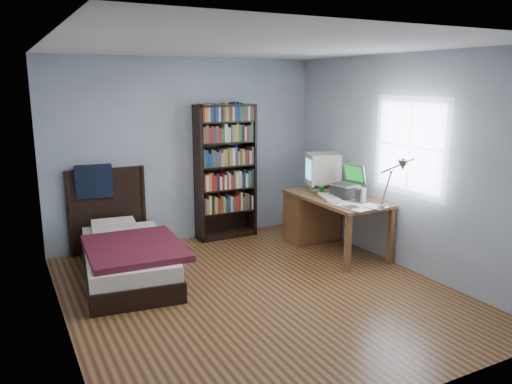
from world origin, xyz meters
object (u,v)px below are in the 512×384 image
Objects in this scene: speaker at (361,195)px; bookshelf at (226,172)px; crt_monitor at (321,169)px; bed at (125,253)px; soda_can at (322,191)px; desk at (317,213)px; keyboard at (330,198)px; desk_lamp at (400,170)px; laptop at (345,189)px.

bookshelf reaches higher than speaker.
speaker is (-0.02, -0.87, -0.19)m from crt_monitor.
soda_can is at bearing -5.84° from bed.
desk is at bearing -146.95° from crt_monitor.
speaker is (0.22, -0.33, 0.08)m from keyboard.
soda_can is 0.06× the size of bookshelf.
desk is 0.61m from keyboard.
bookshelf is at bearing 111.63° from desk_lamp.
speaker reaches higher than desk.
crt_monitor is (0.09, 0.06, 0.60)m from desk.
speaker is 0.10× the size of bookshelf.
desk_lamp reaches higher than speaker.
soda_can is 1.39m from bookshelf.
desk_lamp is 3.19m from bed.
laptop reaches higher than soda_can.
bed is at bearing 168.88° from laptop.
desk is at bearing 98.15° from laptop.
bookshelf reaches higher than desk_lamp.
soda_can is at bearing -123.36° from crt_monitor.
bed is (-2.69, 0.85, -0.56)m from speaker.
crt_monitor reaches higher than speaker.
crt_monitor is at bearing 56.64° from soda_can.
desk_lamp is 0.35× the size of bookshelf.
soda_can is (-0.05, 1.34, -0.48)m from desk_lamp.
bed reaches higher than soda_can.
laptop is 0.22× the size of bookshelf.
speaker is at bearing -91.17° from crt_monitor.
laptop is 2.80m from bed.
desk is 0.72× the size of bed.
soda_can is at bearing 97.29° from keyboard.
desk_lamp is at bearing -65.72° from keyboard.
keyboard is at bearing -101.55° from soda_can.
desk_lamp is 0.87m from speaker.
speaker is 0.62m from soda_can.
desk_lamp reaches higher than keyboard.
bed is (-2.71, -0.02, -0.76)m from crt_monitor.
desk is 13.55× the size of soda_can.
laptop is 0.32m from soda_can.
speaker is (0.00, -0.32, -0.02)m from laptop.
crt_monitor reaches higher than keyboard.
keyboard is 0.26× the size of bookshelf.
laptop is 0.20× the size of bed.
desk_lamp is 1.20m from keyboard.
soda_can is (-0.17, 0.59, -0.04)m from speaker.
speaker is at bearing -17.49° from bed.
keyboard is at bearing 177.37° from laptop.
keyboard is (-0.22, 0.01, -0.10)m from laptop.
bookshelf is (-0.90, 1.05, 0.16)m from soda_can.
bookshelf reaches higher than laptop.
keyboard is at bearing 95.43° from desk_lamp.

